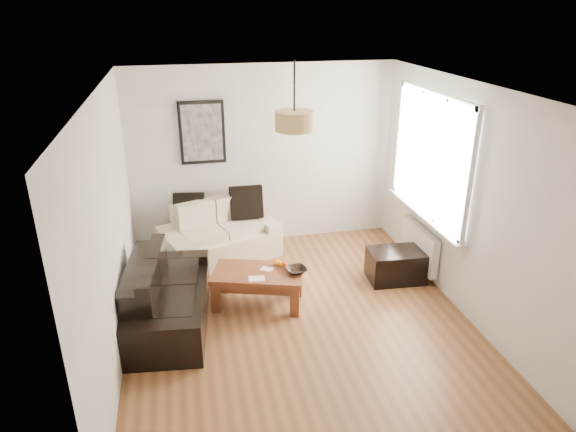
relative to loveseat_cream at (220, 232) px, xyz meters
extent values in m
plane|color=brown|center=(0.72, -1.78, -0.39)|extent=(4.50, 4.50, 0.00)
cube|color=white|center=(2.54, -0.98, -0.01)|extent=(0.10, 0.90, 0.52)
cylinder|color=tan|center=(0.72, -1.48, 1.84)|extent=(0.40, 0.40, 0.20)
cube|color=black|center=(2.17, -1.12, -0.18)|extent=(0.75, 0.51, 0.41)
cube|color=black|center=(-0.39, 0.19, 0.32)|extent=(0.44, 0.20, 0.42)
cube|color=black|center=(0.41, 0.19, 0.34)|extent=(0.46, 0.15, 0.46)
imported|color=black|center=(0.77, -1.43, 0.07)|extent=(0.27, 0.27, 0.06)
sphere|color=orange|center=(0.61, -1.24, 0.08)|extent=(0.08, 0.08, 0.06)
sphere|color=#DD4D12|center=(0.66, -1.27, 0.08)|extent=(0.08, 0.08, 0.07)
sphere|color=orange|center=(0.58, -1.20, 0.08)|extent=(0.10, 0.10, 0.08)
cube|color=white|center=(0.29, -1.47, 0.04)|extent=(0.19, 0.14, 0.01)
camera|label=1|loc=(-0.45, -6.56, 2.97)|focal=32.01mm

